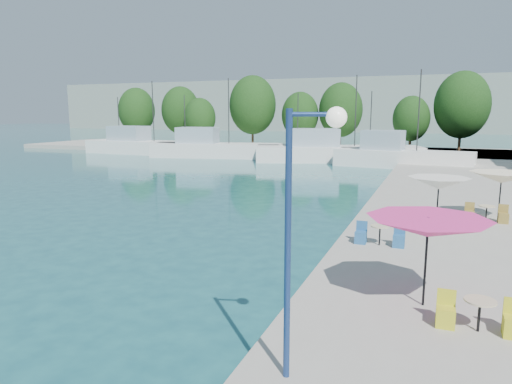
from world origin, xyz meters
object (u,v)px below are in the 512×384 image
at_px(trawler_01, 142,146).
at_px(umbrella_pink, 428,227).
at_px(street_lamp, 306,196).
at_px(trawler_03, 334,152).
at_px(umbrella_white, 439,183).
at_px(umbrella_cream, 502,178).
at_px(trawler_02, 213,149).
at_px(trawler_04, 399,157).

xyz_separation_m(trawler_01, umbrella_pink, (37.77, -41.02, 1.61)).
xyz_separation_m(umbrella_pink, street_lamp, (-2.01, -4.32, 1.41)).
relative_size(trawler_03, umbrella_white, 7.67).
relative_size(umbrella_white, street_lamp, 0.50).
bearing_deg(umbrella_cream, trawler_02, 135.67).
distance_m(trawler_04, street_lamp, 41.42).
relative_size(trawler_03, trawler_04, 1.39).
xyz_separation_m(trawler_03, umbrella_white, (11.16, -32.31, 1.59)).
bearing_deg(umbrella_cream, umbrella_pink, -104.60).
xyz_separation_m(trawler_03, umbrella_pink, (10.87, -40.45, 1.61)).
distance_m(trawler_01, umbrella_cream, 50.39).
height_order(umbrella_white, street_lamp, street_lamp).
bearing_deg(trawler_03, trawler_02, 163.48).
distance_m(trawler_01, umbrella_pink, 55.78).
xyz_separation_m(trawler_02, street_lamp, (24.14, -44.20, 3.02)).
bearing_deg(trawler_01, umbrella_pink, -44.63).
relative_size(trawler_03, umbrella_pink, 6.22).
bearing_deg(trawler_02, trawler_04, -18.85).
bearing_deg(street_lamp, umbrella_white, 64.35).
relative_size(trawler_01, umbrella_pink, 5.54).
relative_size(trawler_03, umbrella_cream, 6.86).
xyz_separation_m(trawler_01, trawler_02, (11.62, -1.14, 0.00)).
bearing_deg(umbrella_cream, trawler_01, 144.01).
bearing_deg(umbrella_cream, trawler_04, 103.96).
bearing_deg(trawler_03, trawler_04, -43.61).
distance_m(umbrella_cream, street_lamp, 16.58).
distance_m(trawler_03, umbrella_cream, 32.20).
bearing_deg(umbrella_pink, trawler_02, 123.26).
relative_size(trawler_04, street_lamp, 2.78).
bearing_deg(umbrella_pink, street_lamp, -114.97).
bearing_deg(trawler_02, umbrella_pink, -68.31).
height_order(trawler_01, umbrella_white, trawler_01).
height_order(umbrella_cream, street_lamp, street_lamp).
distance_m(trawler_01, umbrella_white, 50.32).
bearing_deg(trawler_03, street_lamp, -97.48).
relative_size(trawler_02, umbrella_cream, 5.97).
distance_m(trawler_02, trawler_04, 22.96).
height_order(trawler_02, street_lamp, trawler_02).
xyz_separation_m(trawler_02, trawler_04, (22.78, -2.91, 0.00)).
bearing_deg(umbrella_white, umbrella_pink, -91.99).
distance_m(umbrella_pink, umbrella_white, 8.14).
bearing_deg(trawler_01, umbrella_white, -38.10).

